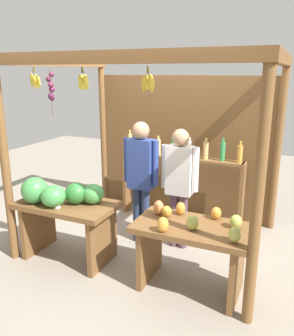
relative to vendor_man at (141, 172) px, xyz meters
name	(u,v)px	position (x,y,z in m)	size (l,w,h in m)	color
ground_plane	(154,241)	(0.15, 0.07, -0.97)	(12.00, 12.00, 0.00)	gray
market_stall	(167,132)	(0.14, 0.55, 0.45)	(2.91, 2.28, 2.40)	brown
fruit_counter_left	(64,207)	(-0.64, -0.78, -0.30)	(1.17, 0.69, 1.03)	brown
fruit_counter_right	(192,241)	(0.92, -0.74, -0.42)	(1.17, 0.65, 0.88)	brown
bottle_shelf_unit	(181,169)	(0.24, 0.88, -0.16)	(1.86, 0.22, 1.34)	brown
vendor_man	(141,172)	(0.00, 0.00, 0.00)	(0.48, 0.22, 1.62)	navy
vendor_woman	(180,179)	(0.50, 0.07, -0.05)	(0.48, 0.21, 1.55)	#533B4A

